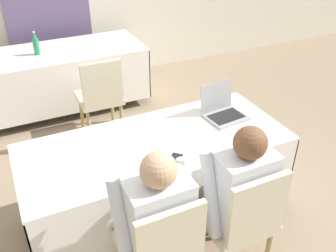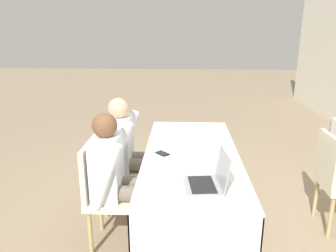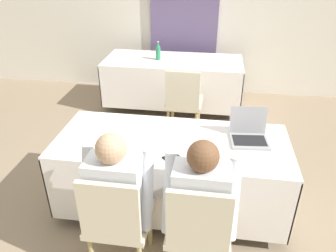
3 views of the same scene
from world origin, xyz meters
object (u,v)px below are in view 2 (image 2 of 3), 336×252
object	(u,v)px
chair_near_right	(105,190)
person_white_shirt	(117,173)
chair_near_left	(118,163)
laptop	(208,181)
cell_phone	(162,153)
person_checkered_shirt	(128,148)

from	to	relation	value
chair_near_right	person_white_shirt	distance (m)	0.19
chair_near_left	laptop	bearing A→B (deg)	-138.32
cell_phone	chair_near_right	size ratio (longest dim) A/B	0.15
chair_near_left	person_white_shirt	world-z (taller)	person_white_shirt
person_checkered_shirt	cell_phone	bearing A→B (deg)	-131.14
cell_phone	chair_near_left	distance (m)	0.61
cell_phone	person_white_shirt	size ratio (longest dim) A/B	0.12
cell_phone	person_checkered_shirt	xyz separation A→B (m)	(-0.32, -0.36, -0.08)
laptop	person_checkered_shirt	xyz separation A→B (m)	(-0.92, -0.72, -0.12)
chair_near_left	person_checkered_shirt	distance (m)	0.19
chair_near_left	person_checkered_shirt	size ratio (longest dim) A/B	0.78
laptop	chair_near_right	world-z (taller)	laptop
cell_phone	chair_near_right	bearing A→B (deg)	-14.45
chair_near_left	person_checkered_shirt	xyz separation A→B (m)	(-0.00, 0.10, 0.16)
chair_near_right	person_checkered_shirt	xyz separation A→B (m)	(-0.57, 0.10, 0.16)
person_checkered_shirt	laptop	bearing A→B (deg)	-142.11
chair_near_left	person_white_shirt	size ratio (longest dim) A/B	0.78
laptop	cell_phone	bearing A→B (deg)	-155.26
person_white_shirt	chair_near_right	bearing A→B (deg)	90.00
chair_near_right	person_white_shirt	bearing A→B (deg)	-90.00
cell_phone	person_checkered_shirt	world-z (taller)	person_checkered_shirt
cell_phone	chair_near_left	world-z (taller)	chair_near_left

